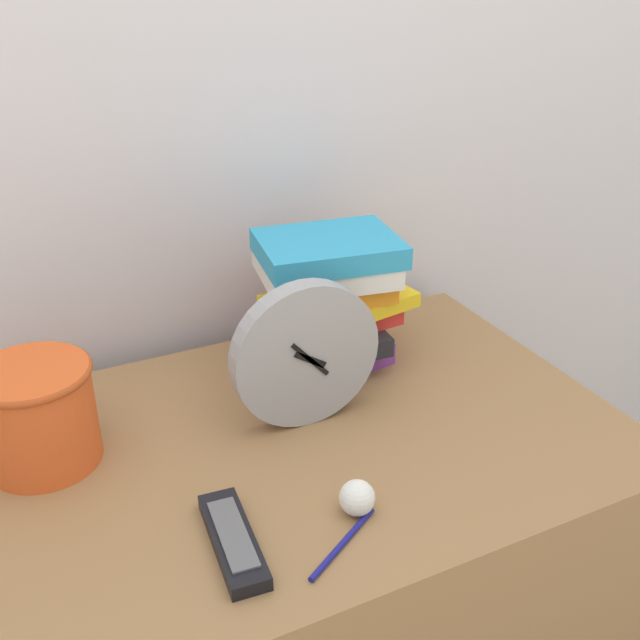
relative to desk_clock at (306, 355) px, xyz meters
name	(u,v)px	position (x,y,z in m)	size (l,w,h in m)	color
wall_back	(171,73)	(-0.07, 0.37, 0.36)	(6.00, 0.04, 2.40)	silver
desk	(280,610)	(-0.07, -0.03, -0.48)	(1.07, 0.66, 0.72)	olive
desk_clock	(306,355)	(0.00, 0.00, 0.00)	(0.24, 0.04, 0.24)	#99999E
book_stack	(331,296)	(0.12, 0.15, 0.01)	(0.28, 0.22, 0.24)	#7A3899
basket	(37,412)	(-0.39, 0.08, -0.04)	(0.17, 0.17, 0.15)	#E05623
tv_remote	(233,540)	(-0.20, -0.21, -0.11)	(0.07, 0.18, 0.02)	black
crumpled_paper_ball	(357,498)	(-0.03, -0.22, -0.09)	(0.05, 0.05, 0.05)	white
pen	(343,543)	(-0.08, -0.27, -0.11)	(0.13, 0.08, 0.01)	navy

